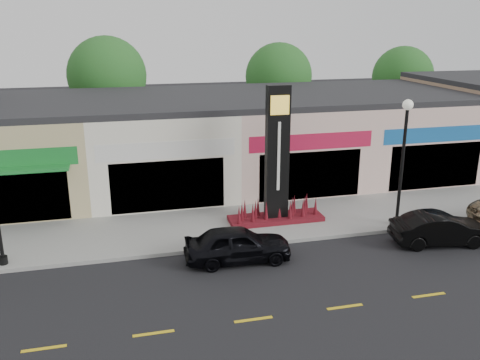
{
  "coord_description": "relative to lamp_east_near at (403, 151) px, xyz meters",
  "views": [
    {
      "loc": [
        -3.61,
        -15.94,
        8.61
      ],
      "look_at": [
        1.3,
        4.0,
        2.23
      ],
      "focal_mm": 38.0,
      "sensor_mm": 36.0,
      "label": 1
    }
  ],
  "objects": [
    {
      "name": "shop_pink_e",
      "position": [
        4.5,
        8.97,
        -1.08
      ],
      "size": [
        7.0,
        10.01,
        4.8
      ],
      "color": "#C5A396",
      "rests_on": "ground"
    },
    {
      "name": "tree_rear_mid",
      "position": [
        0.0,
        17.0,
        1.41
      ],
      "size": [
        4.8,
        4.8,
        7.29
      ],
      "color": "#382619",
      "rests_on": "ground"
    },
    {
      "name": "shop_pink_w",
      "position": [
        -2.5,
        8.97,
        -1.08
      ],
      "size": [
        7.0,
        10.01,
        4.8
      ],
      "color": "#C5A396",
      "rests_on": "ground"
    },
    {
      "name": "tree_rear_west",
      "position": [
        -12.0,
        17.0,
        1.74
      ],
      "size": [
        5.2,
        5.2,
        7.83
      ],
      "color": "#382619",
      "rests_on": "ground"
    },
    {
      "name": "car_black_conv",
      "position": [
        0.79,
        -1.98,
        -2.83
      ],
      "size": [
        1.92,
        4.08,
        1.29
      ],
      "primitive_type": "imported",
      "rotation": [
        0.0,
        0.0,
        1.43
      ],
      "color": "black",
      "rests_on": "ground"
    },
    {
      "name": "lamp_east_near",
      "position": [
        0.0,
        0.0,
        0.0
      ],
      "size": [
        0.44,
        0.44,
        5.47
      ],
      "color": "black",
      "rests_on": "sidewalk"
    },
    {
      "name": "tree_rear_east",
      "position": [
        10.0,
        17.0,
        1.15
      ],
      "size": [
        4.6,
        4.6,
        6.94
      ],
      "color": "#382619",
      "rests_on": "ground"
    },
    {
      "name": "curb",
      "position": [
        -8.0,
        -0.4,
        -3.4
      ],
      "size": [
        52.0,
        0.2,
        0.15
      ],
      "primitive_type": "cube",
      "color": "gray",
      "rests_on": "ground"
    },
    {
      "name": "pylon_sign",
      "position": [
        -5.0,
        1.7,
        -1.2
      ],
      "size": [
        4.2,
        1.3,
        6.0
      ],
      "color": "#560E1A",
      "rests_on": "sidewalk"
    },
    {
      "name": "ground",
      "position": [
        -8.0,
        -2.5,
        -3.48
      ],
      "size": [
        120.0,
        120.0,
        0.0
      ],
      "primitive_type": "plane",
      "color": "black",
      "rests_on": "ground"
    },
    {
      "name": "sidewalk",
      "position": [
        -8.0,
        1.85,
        -3.4
      ],
      "size": [
        52.0,
        4.3,
        0.15
      ],
      "primitive_type": "cube",
      "color": "gray",
      "rests_on": "ground"
    },
    {
      "name": "shop_cream",
      "position": [
        -9.5,
        8.97,
        -1.08
      ],
      "size": [
        7.0,
        10.01,
        4.8
      ],
      "color": "beige",
      "rests_on": "ground"
    },
    {
      "name": "shop_beige",
      "position": [
        -16.5,
        8.96,
        -1.08
      ],
      "size": [
        7.0,
        10.85,
        4.8
      ],
      "color": "tan",
      "rests_on": "ground"
    },
    {
      "name": "car_black_sedan",
      "position": [
        -7.53,
        -1.52,
        -2.8
      ],
      "size": [
        1.77,
        4.05,
        1.36
      ],
      "primitive_type": "imported",
      "rotation": [
        0.0,
        0.0,
        1.53
      ],
      "color": "black",
      "rests_on": "ground"
    }
  ]
}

